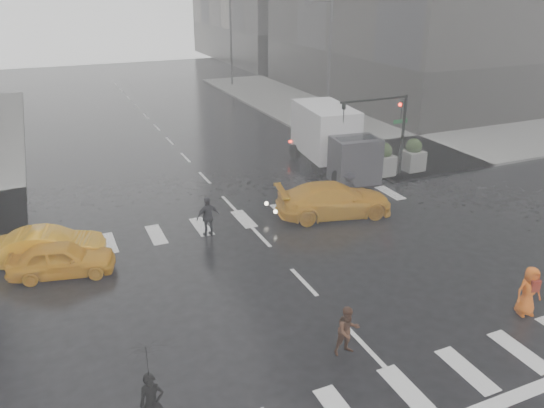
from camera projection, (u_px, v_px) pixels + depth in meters
name	position (u px, v px, depth m)	size (l,w,h in m)	color
ground	(304.00, 282.00, 19.00)	(120.00, 120.00, 0.00)	black
sidewalk_ne	(426.00, 120.00, 41.00)	(35.00, 35.00, 0.15)	gray
road_markings	(304.00, 282.00, 19.00)	(18.00, 48.00, 0.01)	silver
traffic_signal_pole	(389.00, 120.00, 27.86)	(4.45, 0.42, 4.50)	black
street_lamp_near	(328.00, 61.00, 36.32)	(2.15, 0.22, 9.00)	#59595B
street_lamp_far	(230.00, 36.00, 53.19)	(2.15, 0.22, 9.00)	#59595B
planter_west	(352.00, 165.00, 28.14)	(1.10, 1.10, 1.80)	gray
planter_mid	(383.00, 160.00, 28.89)	(1.10, 1.10, 1.80)	gray
planter_east	(413.00, 155.00, 29.63)	(1.10, 1.10, 1.80)	gray
pedestrian_black	(149.00, 374.00, 12.13)	(1.09, 1.10, 2.43)	black
pedestrian_brown	(348.00, 331.00, 15.08)	(0.74, 0.58, 1.53)	#412517
pedestrian_orange	(529.00, 291.00, 16.86)	(0.93, 0.72, 1.69)	orange
pedestrian_far_a	(208.00, 217.00, 22.15)	(1.03, 0.63, 1.76)	black
pedestrian_far_b	(349.00, 188.00, 25.37)	(1.06, 0.58, 1.64)	black
taxi_front	(62.00, 259.00, 19.27)	(1.50, 3.73, 1.27)	orange
taxi_mid	(49.00, 246.00, 20.13)	(1.41, 4.04, 1.33)	orange
taxi_rear	(334.00, 200.00, 24.16)	(2.16, 4.69, 1.54)	orange
box_truck	(332.00, 138.00, 29.68)	(2.47, 6.60, 3.50)	white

